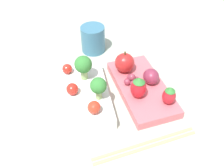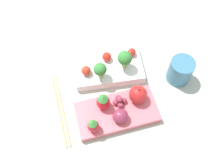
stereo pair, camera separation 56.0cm
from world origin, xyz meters
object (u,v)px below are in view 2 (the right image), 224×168
at_px(strawberry_1, 103,102).
at_px(grape_cluster, 120,101).
at_px(apple, 138,94).
at_px(chopsticks_pair, 60,109).
at_px(broccoli_floret_0, 125,59).
at_px(plum, 120,116).
at_px(broccoli_floret_1, 100,70).
at_px(cherry_tomato_2, 132,52).
at_px(bento_box_savoury, 108,67).
at_px(drinking_cup, 181,72).
at_px(strawberry_0, 93,126).
at_px(cherry_tomato_0, 107,57).
at_px(bento_box_fruit, 117,112).
at_px(cherry_tomato_1, 86,71).

bearing_deg(strawberry_1, grape_cluster, -2.10).
bearing_deg(apple, chopsticks_pair, 172.22).
distance_m(broccoli_floret_0, plum, 0.15).
xyz_separation_m(broccoli_floret_1, grape_cluster, (0.03, -0.08, -0.03)).
bearing_deg(apple, cherry_tomato_2, 80.06).
bearing_deg(cherry_tomato_2, apple, -99.94).
xyz_separation_m(bento_box_savoury, drinking_cup, (0.18, -0.08, 0.02)).
distance_m(strawberry_0, strawberry_1, 0.07).
relative_size(cherry_tomato_0, strawberry_0, 0.59).
xyz_separation_m(strawberry_0, grape_cluster, (0.08, 0.05, -0.01)).
height_order(bento_box_savoury, drinking_cup, drinking_cup).
xyz_separation_m(plum, grape_cluster, (0.01, 0.04, -0.01)).
bearing_deg(strawberry_0, bento_box_fruit, 25.17).
bearing_deg(cherry_tomato_2, cherry_tomato_1, -167.68).
xyz_separation_m(cherry_tomato_1, strawberry_1, (0.02, -0.10, 0.00)).
xyz_separation_m(bento_box_fruit, grape_cluster, (0.01, 0.02, 0.02)).
height_order(bento_box_savoury, chopsticks_pair, bento_box_savoury).
bearing_deg(cherry_tomato_0, cherry_tomato_1, -154.83).
height_order(broccoli_floret_1, plum, broccoli_floret_1).
relative_size(cherry_tomato_0, cherry_tomato_1, 0.98).
distance_m(apple, chopsticks_pair, 0.21).
xyz_separation_m(broccoli_floret_0, chopsticks_pair, (-0.19, -0.07, -0.06)).
distance_m(bento_box_savoury, broccoli_floret_0, 0.07).
distance_m(cherry_tomato_2, grape_cluster, 0.15).
bearing_deg(chopsticks_pair, broccoli_floret_1, 24.94).
bearing_deg(apple, bento_box_savoury, 113.26).
bearing_deg(bento_box_fruit, apple, 19.19).
xyz_separation_m(strawberry_0, strawberry_1, (0.04, 0.05, 0.00)).
height_order(bento_box_fruit, broccoli_floret_0, broccoli_floret_0).
distance_m(broccoli_floret_0, strawberry_1, 0.13).
xyz_separation_m(bento_box_fruit, strawberry_1, (-0.03, 0.02, 0.04)).
bearing_deg(broccoli_floret_1, plum, -81.15).
distance_m(cherry_tomato_1, plum, 0.16).
relative_size(bento_box_savoury, cherry_tomato_2, 8.55).
height_order(bento_box_savoury, bento_box_fruit, bento_box_savoury).
relative_size(strawberry_0, grape_cluster, 1.18).
distance_m(strawberry_1, drinking_cup, 0.23).
distance_m(strawberry_0, drinking_cup, 0.28).
relative_size(strawberry_1, plum, 1.34).
xyz_separation_m(broccoli_floret_0, plum, (-0.05, -0.14, -0.03)).
height_order(cherry_tomato_2, apple, apple).
bearing_deg(broccoli_floret_0, cherry_tomato_2, 47.43).
relative_size(strawberry_0, strawberry_1, 0.84).
bearing_deg(strawberry_0, chopsticks_pair, 132.45).
bearing_deg(apple, strawberry_0, -157.60).
xyz_separation_m(broccoli_floret_0, drinking_cup, (0.14, -0.06, -0.03)).
bearing_deg(strawberry_0, broccoli_floret_0, 51.76).
height_order(broccoli_floret_0, cherry_tomato_2, broccoli_floret_0).
distance_m(bento_box_savoury, strawberry_0, 0.19).
bearing_deg(bento_box_fruit, strawberry_1, 143.77).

